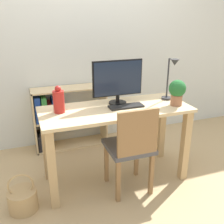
% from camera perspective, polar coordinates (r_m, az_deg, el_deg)
% --- Properties ---
extents(ground_plane, '(10.00, 10.00, 0.00)m').
position_cam_1_polar(ground_plane, '(2.79, 0.71, -14.00)').
color(ground_plane, tan).
extents(wall_back, '(8.00, 0.05, 2.60)m').
position_cam_1_polar(wall_back, '(3.29, -5.66, 15.63)').
color(wall_back, silver).
rests_on(wall_back, ground_plane).
extents(desk, '(1.40, 0.57, 0.76)m').
position_cam_1_polar(desk, '(2.49, 0.77, -2.51)').
color(desk, '#D8BC8C').
rests_on(desk, ground_plane).
extents(monitor, '(0.49, 0.17, 0.42)m').
position_cam_1_polar(monitor, '(2.49, 1.24, 7.00)').
color(monitor, black).
rests_on(monitor, desk).
extents(keyboard, '(0.33, 0.12, 0.02)m').
position_cam_1_polar(keyboard, '(2.46, 3.10, 1.25)').
color(keyboard, black).
rests_on(keyboard, desk).
extents(vase, '(0.10, 0.10, 0.24)m').
position_cam_1_polar(vase, '(2.34, -11.52, 2.41)').
color(vase, '#B2231E').
rests_on(vase, desk).
extents(desk_lamp, '(0.10, 0.19, 0.42)m').
position_cam_1_polar(desk_lamp, '(2.63, 12.74, 7.75)').
color(desk_lamp, '#2D2D33').
rests_on(desk_lamp, desk).
extents(potted_plant, '(0.16, 0.16, 0.25)m').
position_cam_1_polar(potted_plant, '(2.54, 13.99, 4.45)').
color(potted_plant, '#9E6647').
rests_on(potted_plant, desk).
extents(chair, '(0.40, 0.40, 0.86)m').
position_cam_1_polar(chair, '(2.36, 4.23, -7.43)').
color(chair, '#4C4C51').
rests_on(chair, ground_plane).
extents(bookshelf, '(0.88, 0.28, 0.76)m').
position_cam_1_polar(bookshelf, '(3.26, -11.82, -1.42)').
color(bookshelf, '#D8BC8C').
rests_on(bookshelf, ground_plane).
extents(basket, '(0.25, 0.25, 0.35)m').
position_cam_1_polar(basket, '(2.48, -18.88, -17.52)').
color(basket, tan).
rests_on(basket, ground_plane).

